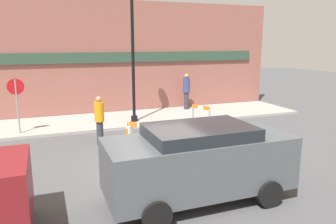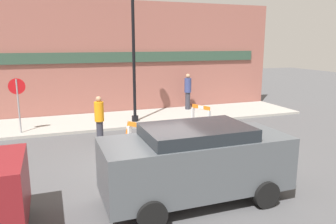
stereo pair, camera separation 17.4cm
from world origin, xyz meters
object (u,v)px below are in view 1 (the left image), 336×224
object	(u,v)px
stop_sign	(17,97)
parked_car_1	(199,159)
person_pedestrian	(186,90)
person_worker	(99,119)
streetlamp_post	(132,32)

from	to	relation	value
stop_sign	parked_car_1	world-z (taller)	stop_sign
person_pedestrian	parked_car_1	size ratio (longest dim) A/B	0.44
person_pedestrian	stop_sign	bearing A→B (deg)	14.41
person_worker	person_pedestrian	bearing A→B (deg)	54.03
streetlamp_post	parked_car_1	distance (m)	8.00
stop_sign	parked_car_1	size ratio (longest dim) A/B	0.50
person_worker	parked_car_1	size ratio (longest dim) A/B	0.41
streetlamp_post	person_worker	size ratio (longest dim) A/B	3.53
person_pedestrian	streetlamp_post	bearing A→B (deg)	27.41
stop_sign	parked_car_1	distance (m)	8.21
person_worker	person_pedestrian	distance (m)	6.54
person_worker	streetlamp_post	bearing A→B (deg)	67.53
parked_car_1	stop_sign	bearing A→B (deg)	119.89
parked_car_1	person_pedestrian	bearing A→B (deg)	67.65
parked_car_1	streetlamp_post	bearing A→B (deg)	86.11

